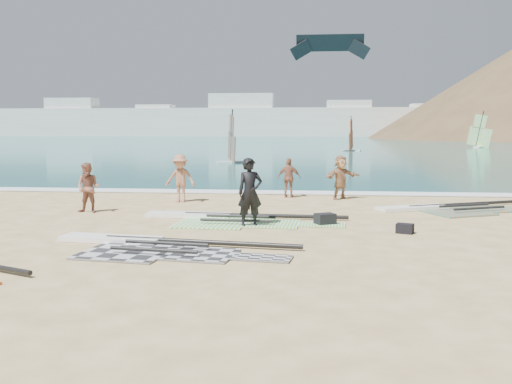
# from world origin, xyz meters

# --- Properties ---
(ground) EXTENTS (300.00, 300.00, 0.00)m
(ground) POSITION_xyz_m (0.00, 0.00, 0.00)
(ground) COLOR #DFBC83
(ground) RESTS_ON ground
(sea) EXTENTS (300.00, 240.00, 0.06)m
(sea) POSITION_xyz_m (0.00, 132.00, 0.00)
(sea) COLOR #0D5C58
(sea) RESTS_ON ground
(surf_line) EXTENTS (300.00, 1.20, 0.04)m
(surf_line) POSITION_xyz_m (0.00, 12.30, 0.00)
(surf_line) COLOR white
(surf_line) RESTS_ON ground
(far_town) EXTENTS (160.00, 8.00, 12.00)m
(far_town) POSITION_xyz_m (-15.72, 150.00, 4.49)
(far_town) COLOR white
(far_town) RESTS_ON ground
(rig_grey) EXTENTS (6.06, 2.75, 0.20)m
(rig_grey) POSITION_xyz_m (-2.84, 0.94, 0.05)
(rig_grey) COLOR #272629
(rig_grey) RESTS_ON ground
(rig_green) EXTENTS (6.30, 2.59, 0.20)m
(rig_green) POSITION_xyz_m (-1.67, 5.00, 0.05)
(rig_green) COLOR #51D42E
(rig_green) RESTS_ON ground
(rig_orange) EXTENTS (6.02, 3.87, 0.20)m
(rig_orange) POSITION_xyz_m (5.62, 7.95, 0.05)
(rig_orange) COLOR #DE521F
(rig_orange) RESTS_ON ground
(gear_bag_near) EXTENTS (0.67, 0.61, 0.35)m
(gear_bag_near) POSITION_xyz_m (1.32, 4.48, 0.17)
(gear_bag_near) COLOR black
(gear_bag_near) RESTS_ON ground
(gear_bag_far) EXTENTS (0.52, 0.44, 0.26)m
(gear_bag_far) POSITION_xyz_m (3.41, 3.48, 0.13)
(gear_bag_far) COLOR black
(gear_bag_far) RESTS_ON ground
(person_wetsuit) EXTENTS (0.84, 0.71, 1.96)m
(person_wetsuit) POSITION_xyz_m (-0.80, 3.98, 0.98)
(person_wetsuit) COLOR black
(person_wetsuit) RESTS_ON ground
(beachgoer_left) EXTENTS (0.85, 0.69, 1.65)m
(beachgoer_left) POSITION_xyz_m (-6.41, 6.14, 0.83)
(beachgoer_left) COLOR #945B48
(beachgoer_left) RESTS_ON ground
(beachgoer_mid) EXTENTS (1.22, 0.77, 1.79)m
(beachgoer_mid) POSITION_xyz_m (-4.02, 9.06, 0.90)
(beachgoer_mid) COLOR #A86D51
(beachgoer_mid) RESTS_ON ground
(beachgoer_back) EXTENTS (0.95, 0.44, 1.58)m
(beachgoer_back) POSITION_xyz_m (-0.02, 10.89, 0.79)
(beachgoer_back) COLOR #9A6149
(beachgoer_back) RESTS_ON ground
(beachgoer_right) EXTENTS (1.59, 1.36, 1.72)m
(beachgoer_right) POSITION_xyz_m (2.01, 10.52, 0.86)
(beachgoer_right) COLOR tan
(beachgoer_right) RESTS_ON ground
(windsurfer_left) EXTENTS (2.38, 2.65, 4.18)m
(windsurfer_left) POSITION_xyz_m (-5.44, 31.81, 1.24)
(windsurfer_left) COLOR white
(windsurfer_left) RESTS_ON ground
(windsurfer_centre) EXTENTS (2.34, 2.70, 4.10)m
(windsurfer_centre) POSITION_xyz_m (5.05, 54.76, 1.22)
(windsurfer_centre) COLOR white
(windsurfer_centre) RESTS_ON ground
(windsurfer_right) EXTENTS (2.89, 2.74, 4.97)m
(windsurfer_right) POSITION_xyz_m (22.78, 67.33, 1.40)
(windsurfer_right) COLOR white
(windsurfer_right) RESTS_ON ground
(kitesurf_kite) EXTENTS (8.36, 0.94, 2.62)m
(kitesurf_kite) POSITION_xyz_m (2.36, 49.09, 11.26)
(kitesurf_kite) COLOR black
(kitesurf_kite) RESTS_ON ground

